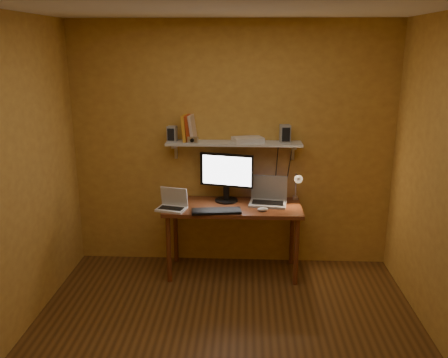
# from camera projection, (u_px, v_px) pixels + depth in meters

# --- Properties ---
(room) EXTENTS (3.44, 3.24, 2.64)m
(room) POSITION_uv_depth(u_px,v_px,m) (225.00, 191.00, 3.49)
(room) COLOR brown
(room) RESTS_ON ground
(desk) EXTENTS (1.40, 0.60, 0.75)m
(desk) POSITION_uv_depth(u_px,v_px,m) (233.00, 213.00, 4.89)
(desk) COLOR maroon
(desk) RESTS_ON ground
(wall_shelf) EXTENTS (1.40, 0.25, 0.21)m
(wall_shelf) POSITION_uv_depth(u_px,v_px,m) (234.00, 144.00, 4.89)
(wall_shelf) COLOR silver
(wall_shelf) RESTS_ON room
(monitor) EXTENTS (0.56, 0.29, 0.51)m
(monitor) POSITION_uv_depth(u_px,v_px,m) (226.00, 175.00, 4.93)
(monitor) COLOR black
(monitor) RESTS_ON desk
(laptop) EXTENTS (0.41, 0.32, 0.28)m
(laptop) POSITION_uv_depth(u_px,v_px,m) (268.00, 196.00, 4.93)
(laptop) COLOR #93959B
(laptop) RESTS_ON desk
(netbook) EXTENTS (0.32, 0.27, 0.21)m
(netbook) POSITION_uv_depth(u_px,v_px,m) (173.00, 203.00, 4.75)
(netbook) COLOR silver
(netbook) RESTS_ON desk
(keyboard) EXTENTS (0.50, 0.22, 0.03)m
(keyboard) POSITION_uv_depth(u_px,v_px,m) (216.00, 211.00, 4.66)
(keyboard) COLOR black
(keyboard) RESTS_ON desk
(mouse) EXTENTS (0.12, 0.09, 0.04)m
(mouse) POSITION_uv_depth(u_px,v_px,m) (263.00, 209.00, 4.70)
(mouse) COLOR silver
(mouse) RESTS_ON desk
(desk_lamp) EXTENTS (0.09, 0.23, 0.38)m
(desk_lamp) POSITION_uv_depth(u_px,v_px,m) (297.00, 183.00, 4.90)
(desk_lamp) COLOR silver
(desk_lamp) RESTS_ON desk
(speaker_left) EXTENTS (0.10, 0.10, 0.16)m
(speaker_left) POSITION_uv_depth(u_px,v_px,m) (172.00, 134.00, 4.89)
(speaker_left) COLOR #93959B
(speaker_left) RESTS_ON wall_shelf
(speaker_right) EXTENTS (0.11, 0.11, 0.18)m
(speaker_right) POSITION_uv_depth(u_px,v_px,m) (285.00, 134.00, 4.84)
(speaker_right) COLOR #93959B
(speaker_right) RESTS_ON wall_shelf
(books) EXTENTS (0.15, 0.19, 0.27)m
(books) POSITION_uv_depth(u_px,v_px,m) (189.00, 128.00, 4.90)
(books) COLOR orange
(books) RESTS_ON wall_shelf
(shelf_camera) EXTENTS (0.11, 0.06, 0.07)m
(shelf_camera) POSITION_uv_depth(u_px,v_px,m) (193.00, 140.00, 4.82)
(shelf_camera) COLOR silver
(shelf_camera) RESTS_ON wall_shelf
(router) EXTENTS (0.35, 0.29, 0.05)m
(router) POSITION_uv_depth(u_px,v_px,m) (248.00, 140.00, 4.88)
(router) COLOR silver
(router) RESTS_ON wall_shelf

